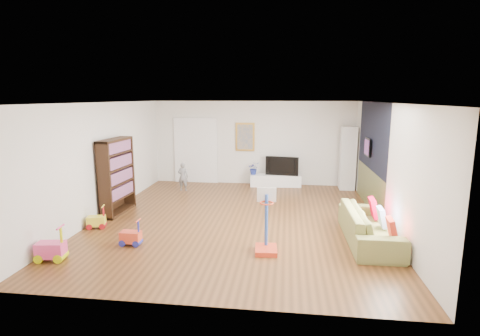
# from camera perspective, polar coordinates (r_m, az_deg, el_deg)

# --- Properties ---
(floor) EXTENTS (6.50, 7.50, 0.00)m
(floor) POSITION_cam_1_polar(r_m,az_deg,el_deg) (8.85, -0.33, -7.81)
(floor) COLOR brown
(floor) RESTS_ON ground
(ceiling) EXTENTS (6.50, 7.50, 0.00)m
(ceiling) POSITION_cam_1_polar(r_m,az_deg,el_deg) (8.39, -0.35, 9.94)
(ceiling) COLOR white
(ceiling) RESTS_ON ground
(wall_back) EXTENTS (6.50, 0.00, 2.70)m
(wall_back) POSITION_cam_1_polar(r_m,az_deg,el_deg) (12.21, 1.97, 3.83)
(wall_back) COLOR silver
(wall_back) RESTS_ON ground
(wall_front) EXTENTS (6.50, 0.00, 2.70)m
(wall_front) POSITION_cam_1_polar(r_m,az_deg,el_deg) (4.92, -6.08, -6.65)
(wall_front) COLOR white
(wall_front) RESTS_ON ground
(wall_left) EXTENTS (0.00, 7.50, 2.70)m
(wall_left) POSITION_cam_1_polar(r_m,az_deg,el_deg) (9.50, -20.16, 1.19)
(wall_left) COLOR silver
(wall_left) RESTS_ON ground
(wall_right) EXTENTS (0.00, 7.50, 2.70)m
(wall_right) POSITION_cam_1_polar(r_m,az_deg,el_deg) (8.72, 21.35, 0.31)
(wall_right) COLOR silver
(wall_right) RESTS_ON ground
(navy_accent) EXTENTS (0.01, 3.20, 1.70)m
(navy_accent) POSITION_cam_1_polar(r_m,az_deg,el_deg) (10.00, 19.54, 4.57)
(navy_accent) COLOR black
(navy_accent) RESTS_ON wall_right
(olive_wainscot) EXTENTS (0.01, 3.20, 1.00)m
(olive_wainscot) POSITION_cam_1_polar(r_m,az_deg,el_deg) (10.22, 19.07, -2.97)
(olive_wainscot) COLOR brown
(olive_wainscot) RESTS_ON wall_right
(doorway) EXTENTS (1.45, 0.06, 2.10)m
(doorway) POSITION_cam_1_polar(r_m,az_deg,el_deg) (12.52, -6.76, 2.55)
(doorway) COLOR white
(doorway) RESTS_ON ground
(painting_back) EXTENTS (0.62, 0.06, 0.92)m
(painting_back) POSITION_cam_1_polar(r_m,az_deg,el_deg) (12.17, 0.78, 4.76)
(painting_back) COLOR gold
(painting_back) RESTS_ON wall_back
(artwork_right) EXTENTS (0.04, 0.56, 0.46)m
(artwork_right) POSITION_cam_1_polar(r_m,az_deg,el_deg) (10.21, 18.85, 3.04)
(artwork_right) COLOR #7F3F8C
(artwork_right) RESTS_ON wall_right
(media_console) EXTENTS (1.63, 0.51, 0.37)m
(media_console) POSITION_cam_1_polar(r_m,az_deg,el_deg) (12.06, 5.44, -1.90)
(media_console) COLOR white
(media_console) RESTS_ON ground
(tall_cabinet) EXTENTS (0.46, 0.46, 1.95)m
(tall_cabinet) POSITION_cam_1_polar(r_m,az_deg,el_deg) (11.96, 16.10, 1.44)
(tall_cabinet) COLOR silver
(tall_cabinet) RESTS_ON ground
(bookshelf) EXTENTS (0.38, 1.27, 1.84)m
(bookshelf) POSITION_cam_1_polar(r_m,az_deg,el_deg) (9.62, -18.27, -1.19)
(bookshelf) COLOR black
(bookshelf) RESTS_ON ground
(sofa) EXTENTS (0.90, 2.25, 0.65)m
(sofa) POSITION_cam_1_polar(r_m,az_deg,el_deg) (7.87, 19.10, -8.32)
(sofa) COLOR olive
(sofa) RESTS_ON ground
(basketball_hoop) EXTENTS (0.44, 0.52, 1.19)m
(basketball_hoop) POSITION_cam_1_polar(r_m,az_deg,el_deg) (6.88, 4.05, -8.13)
(basketball_hoop) COLOR red
(basketball_hoop) RESTS_ON ground
(ride_on_yellow) EXTENTS (0.42, 0.32, 0.50)m
(ride_on_yellow) POSITION_cam_1_polar(r_m,az_deg,el_deg) (8.79, -21.08, -6.99)
(ride_on_yellow) COLOR yellow
(ride_on_yellow) RESTS_ON ground
(ride_on_orange) EXTENTS (0.38, 0.24, 0.51)m
(ride_on_orange) POSITION_cam_1_polar(r_m,az_deg,el_deg) (7.60, -16.34, -9.40)
(ride_on_orange) COLOR #E4492C
(ride_on_orange) RESTS_ON ground
(ride_on_pink) EXTENTS (0.50, 0.35, 0.62)m
(ride_on_pink) POSITION_cam_1_polar(r_m,az_deg,el_deg) (7.41, -26.94, -10.24)
(ride_on_pink) COLOR #F74489
(ride_on_pink) RESTS_ON ground
(child) EXTENTS (0.32, 0.22, 0.87)m
(child) POSITION_cam_1_polar(r_m,az_deg,el_deg) (11.53, -8.68, -1.31)
(child) COLOR slate
(child) RESTS_ON ground
(tv) EXTENTS (1.06, 0.29, 0.60)m
(tv) POSITION_cam_1_polar(r_m,az_deg,el_deg) (11.99, 6.48, 0.38)
(tv) COLOR black
(tv) RESTS_ON media_console
(vase_plant) EXTENTS (0.43, 0.39, 0.40)m
(vase_plant) POSITION_cam_1_polar(r_m,az_deg,el_deg) (12.00, 2.11, -0.03)
(vase_plant) COLOR navy
(vase_plant) RESTS_ON media_console
(pillow_left) EXTENTS (0.11, 0.37, 0.37)m
(pillow_left) POSITION_cam_1_polar(r_m,az_deg,el_deg) (7.27, 22.13, -8.54)
(pillow_left) COLOR red
(pillow_left) RESTS_ON sofa
(pillow_center) EXTENTS (0.11, 0.38, 0.37)m
(pillow_center) POSITION_cam_1_polar(r_m,az_deg,el_deg) (7.87, 20.82, -7.00)
(pillow_center) COLOR silver
(pillow_center) RESTS_ON sofa
(pillow_right) EXTENTS (0.13, 0.42, 0.41)m
(pillow_right) POSITION_cam_1_polar(r_m,az_deg,el_deg) (8.44, 19.69, -5.73)
(pillow_right) COLOR red
(pillow_right) RESTS_ON sofa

